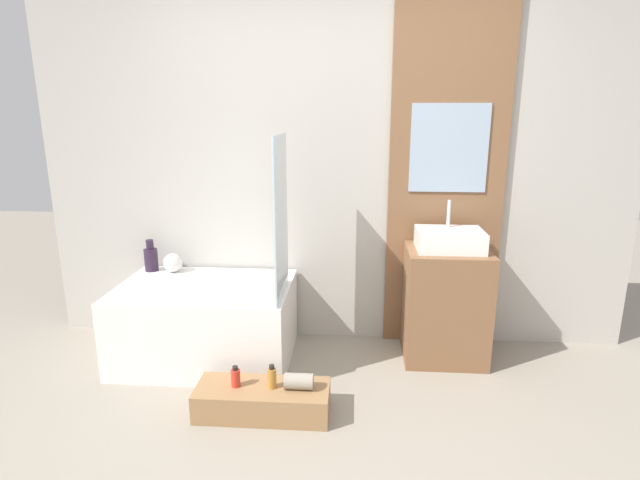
{
  "coord_description": "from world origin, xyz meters",
  "views": [
    {
      "loc": [
        0.16,
        -1.95,
        1.67
      ],
      "look_at": [
        -0.03,
        0.68,
        0.98
      ],
      "focal_mm": 28.0,
      "sensor_mm": 36.0,
      "label": 1
    }
  ],
  "objects": [
    {
      "name": "bottle_soap_primary",
      "position": [
        -0.5,
        0.51,
        0.22
      ],
      "size": [
        0.05,
        0.05,
        0.12
      ],
      "color": "red",
      "rests_on": "wooden_step_bench"
    },
    {
      "name": "vase_round_light",
      "position": [
        -1.16,
        1.41,
        0.6
      ],
      "size": [
        0.14,
        0.14,
        0.14
      ],
      "primitive_type": "sphere",
      "color": "silver",
      "rests_on": "bathtub"
    },
    {
      "name": "towel_roll",
      "position": [
        -0.14,
        0.51,
        0.21
      ],
      "size": [
        0.16,
        0.09,
        0.09
      ],
      "primitive_type": "cylinder",
      "rotation": [
        0.0,
        1.57,
        0.0
      ],
      "color": "gray",
      "rests_on": "wooden_step_bench"
    },
    {
      "name": "bathtub",
      "position": [
        -0.85,
        1.14,
        0.27
      ],
      "size": [
        1.15,
        0.78,
        0.53
      ],
      "color": "white",
      "rests_on": "ground_plane"
    },
    {
      "name": "bottle_soap_secondary",
      "position": [
        -0.29,
        0.51,
        0.23
      ],
      "size": [
        0.05,
        0.05,
        0.14
      ],
      "color": "#B2752D",
      "rests_on": "wooden_step_bench"
    },
    {
      "name": "vanity_cabinet",
      "position": [
        0.78,
        1.28,
        0.39
      ],
      "size": [
        0.55,
        0.47,
        0.77
      ],
      "primitive_type": "cube",
      "color": "brown",
      "rests_on": "ground_plane"
    },
    {
      "name": "wall_wood_accent",
      "position": [
        0.78,
        1.53,
        1.31
      ],
      "size": [
        0.79,
        0.04,
        2.6
      ],
      "color": "brown",
      "rests_on": "ground_plane"
    },
    {
      "name": "wall_tiled_back",
      "position": [
        0.0,
        1.58,
        1.3
      ],
      "size": [
        4.2,
        0.06,
        2.6
      ],
      "primitive_type": "cube",
      "color": "#B7B2A8",
      "rests_on": "ground_plane"
    },
    {
      "name": "ground_plane",
      "position": [
        0.0,
        0.0,
        0.0
      ],
      "size": [
        12.0,
        12.0,
        0.0
      ],
      "primitive_type": "plane",
      "color": "gray"
    },
    {
      "name": "sink",
      "position": [
        0.78,
        1.28,
        0.84
      ],
      "size": [
        0.43,
        0.31,
        0.32
      ],
      "color": "white",
      "rests_on": "vanity_cabinet"
    },
    {
      "name": "glass_shower_screen",
      "position": [
        -0.3,
        1.01,
        1.03
      ],
      "size": [
        0.01,
        0.5,
        1.0
      ],
      "primitive_type": "cube",
      "color": "silver",
      "rests_on": "bathtub"
    },
    {
      "name": "vase_tall_dark",
      "position": [
        -1.33,
        1.43,
        0.62
      ],
      "size": [
        0.1,
        0.1,
        0.23
      ],
      "color": "#2D1E33",
      "rests_on": "bathtub"
    },
    {
      "name": "wooden_step_bench",
      "position": [
        -0.35,
        0.51,
        0.08
      ],
      "size": [
        0.75,
        0.29,
        0.17
      ],
      "primitive_type": "cube",
      "color": "#997047",
      "rests_on": "ground_plane"
    }
  ]
}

